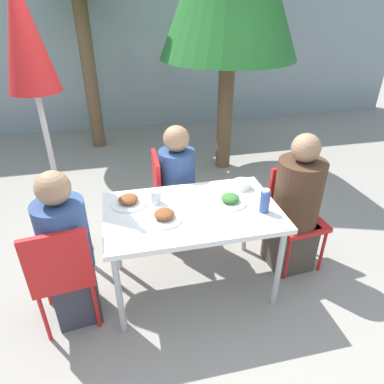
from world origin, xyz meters
TOP-DOWN VIEW (x-y plane):
  - ground_plane at (0.00, 0.00)m, footprint 24.00×24.00m
  - building_facade at (0.00, 4.27)m, footprint 10.00×0.20m
  - dining_table at (0.00, 0.00)m, footprint 1.28×0.79m
  - chair_left at (-0.93, -0.19)m, footprint 0.44×0.44m
  - person_left at (-0.89, -0.10)m, footprint 0.33×0.33m
  - chair_right at (0.93, 0.16)m, footprint 0.43×0.43m
  - person_right at (0.89, 0.07)m, footprint 0.38×0.38m
  - chair_far at (-0.07, 0.70)m, footprint 0.41×0.41m
  - person_far at (0.01, 0.65)m, footprint 0.32×0.32m
  - closed_umbrella at (-1.02, 0.68)m, footprint 0.37×0.37m
  - plate_0 at (-0.22, -0.08)m, footprint 0.26×0.26m
  - plate_1 at (-0.45, 0.18)m, footprint 0.27×0.27m
  - plate_2 at (0.30, 0.03)m, footprint 0.25×0.25m
  - bottle at (0.50, -0.14)m, footprint 0.07×0.07m
  - drinking_cup at (-0.24, 0.15)m, footprint 0.08×0.08m
  - salad_bowl at (0.47, 0.23)m, footprint 0.14×0.14m

SIDE VIEW (x-z plane):
  - ground_plane at x=0.00m, z-range 0.00..0.00m
  - chair_left at x=-0.93m, z-range 0.08..0.96m
  - chair_right at x=0.93m, z-range 0.08..0.96m
  - chair_far at x=-0.07m, z-range 0.08..0.96m
  - person_far at x=0.01m, z-range -0.02..1.14m
  - person_left at x=-0.89m, z-range -0.03..1.17m
  - person_right at x=0.89m, z-range -0.04..1.19m
  - dining_table at x=0.00m, z-range 0.31..1.05m
  - plate_2 at x=0.30m, z-range 0.74..0.80m
  - plate_0 at x=-0.22m, z-range 0.74..0.81m
  - plate_1 at x=-0.45m, z-range 0.74..0.81m
  - salad_bowl at x=0.47m, z-range 0.74..0.81m
  - drinking_cup at x=-0.24m, z-range 0.74..0.85m
  - bottle at x=0.50m, z-range 0.74..0.92m
  - building_facade at x=0.00m, z-range 0.00..3.00m
  - closed_umbrella at x=-1.02m, z-range 0.62..2.92m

